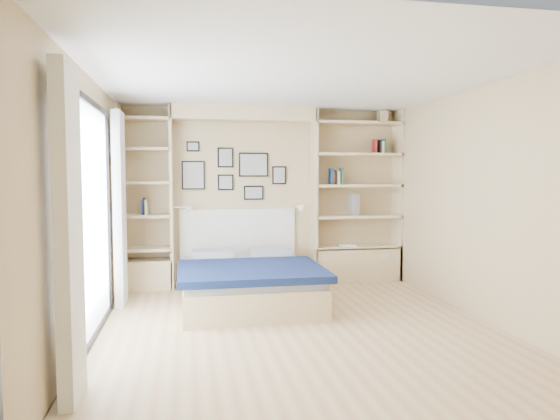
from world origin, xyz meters
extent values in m
plane|color=tan|center=(0.00, 0.00, 0.00)|extent=(4.50, 4.50, 0.00)
plane|color=tan|center=(0.00, 2.25, 1.25)|extent=(4.00, 0.00, 4.00)
plane|color=tan|center=(0.00, -2.25, 1.25)|extent=(4.00, 0.00, 4.00)
plane|color=tan|center=(-2.00, 0.00, 1.25)|extent=(0.00, 4.50, 4.50)
plane|color=tan|center=(2.00, 0.00, 1.25)|extent=(0.00, 4.50, 4.50)
plane|color=white|center=(0.00, 0.00, 2.50)|extent=(4.50, 4.50, 0.00)
cube|color=beige|center=(-1.30, 2.08, 1.25)|extent=(0.04, 0.35, 2.50)
cube|color=beige|center=(0.70, 2.08, 1.25)|extent=(0.04, 0.35, 2.50)
cube|color=beige|center=(-0.30, 2.08, 2.40)|extent=(2.00, 0.35, 0.20)
cube|color=beige|center=(1.98, 2.08, 1.25)|extent=(0.04, 0.35, 2.50)
cube|color=beige|center=(-1.98, 2.08, 1.25)|extent=(0.04, 0.35, 2.50)
cube|color=beige|center=(1.35, 2.08, 0.25)|extent=(1.30, 0.35, 0.50)
cube|color=beige|center=(-1.65, 2.08, 0.20)|extent=(0.70, 0.35, 0.40)
cube|color=black|center=(-1.97, 0.00, 2.23)|extent=(0.04, 2.08, 0.06)
cube|color=black|center=(-1.97, 0.00, 0.03)|extent=(0.04, 2.08, 0.06)
cube|color=black|center=(-1.97, -1.02, 1.10)|extent=(0.04, 0.06, 2.20)
cube|color=black|center=(-1.97, 1.02, 1.10)|extent=(0.04, 0.06, 2.20)
cube|color=silver|center=(-1.98, 0.00, 1.12)|extent=(0.01, 2.00, 2.20)
cube|color=white|center=(-1.88, -1.30, 1.15)|extent=(0.10, 0.45, 2.30)
cube|color=white|center=(-1.88, 1.30, 1.15)|extent=(0.10, 0.45, 2.30)
cube|color=beige|center=(1.35, 2.08, 0.50)|extent=(1.30, 0.35, 0.04)
cube|color=beige|center=(1.35, 2.08, 0.95)|extent=(1.30, 0.35, 0.04)
cube|color=beige|center=(1.35, 2.08, 1.40)|extent=(1.30, 0.35, 0.04)
cube|color=beige|center=(1.35, 2.08, 1.85)|extent=(1.30, 0.35, 0.04)
cube|color=beige|center=(1.35, 2.08, 2.30)|extent=(1.30, 0.35, 0.04)
cube|color=beige|center=(-1.65, 2.08, 0.55)|extent=(0.70, 0.35, 0.04)
cube|color=beige|center=(-1.65, 2.08, 1.00)|extent=(0.70, 0.35, 0.04)
cube|color=beige|center=(-1.65, 2.08, 1.45)|extent=(0.70, 0.35, 0.04)
cube|color=beige|center=(-1.65, 2.08, 1.90)|extent=(0.70, 0.35, 0.04)
cube|color=beige|center=(-1.65, 2.08, 2.30)|extent=(0.70, 0.35, 0.04)
cube|color=beige|center=(-0.38, 1.08, 0.17)|extent=(1.55, 1.93, 0.34)
cube|color=#9A9FA8|center=(-0.38, 1.08, 0.39)|extent=(1.51, 1.89, 0.10)
cube|color=#101E47|center=(-0.38, 0.75, 0.46)|extent=(1.65, 1.35, 0.08)
cube|color=#9A9FA8|center=(-0.76, 1.75, 0.50)|extent=(0.53, 0.39, 0.12)
cube|color=#9A9FA8|center=(0.01, 1.75, 0.50)|extent=(0.53, 0.39, 0.12)
cube|color=white|center=(-0.38, 2.22, 0.72)|extent=(1.65, 0.04, 0.70)
cube|color=black|center=(-1.00, 2.23, 1.55)|extent=(0.32, 0.02, 0.40)
cube|color=gray|center=(-1.00, 2.21, 1.55)|extent=(0.28, 0.01, 0.36)
cube|color=black|center=(-0.55, 2.23, 1.80)|extent=(0.22, 0.02, 0.28)
cube|color=gray|center=(-0.55, 2.21, 1.80)|extent=(0.18, 0.01, 0.24)
cube|color=black|center=(-0.55, 2.23, 1.45)|extent=(0.22, 0.02, 0.22)
cube|color=gray|center=(-0.55, 2.21, 1.45)|extent=(0.18, 0.01, 0.18)
cube|color=black|center=(-0.15, 2.23, 1.70)|extent=(0.42, 0.02, 0.34)
cube|color=gray|center=(-0.15, 2.21, 1.70)|extent=(0.38, 0.01, 0.30)
cube|color=black|center=(-0.15, 2.23, 1.30)|extent=(0.28, 0.02, 0.20)
cube|color=gray|center=(-0.15, 2.21, 1.30)|extent=(0.24, 0.01, 0.16)
cube|color=black|center=(0.22, 2.23, 1.55)|extent=(0.20, 0.02, 0.26)
cube|color=gray|center=(0.22, 2.21, 1.55)|extent=(0.16, 0.01, 0.22)
cube|color=black|center=(-1.00, 2.23, 1.95)|extent=(0.18, 0.02, 0.14)
cube|color=gray|center=(-1.00, 2.21, 1.95)|extent=(0.14, 0.01, 0.10)
cylinder|color=silver|center=(-1.16, 2.00, 1.12)|extent=(0.20, 0.02, 0.02)
cone|color=white|center=(-1.06, 2.00, 1.10)|extent=(0.13, 0.12, 0.15)
cylinder|color=silver|center=(0.56, 2.00, 1.12)|extent=(0.20, 0.02, 0.02)
cone|color=white|center=(0.46, 2.00, 1.10)|extent=(0.13, 0.12, 0.15)
cube|color=#B44C22|center=(0.97, 2.07, 1.51)|extent=(0.02, 0.15, 0.18)
cube|color=navy|center=(0.95, 2.07, 1.54)|extent=(0.03, 0.15, 0.23)
cube|color=black|center=(1.00, 2.07, 1.52)|extent=(0.03, 0.15, 0.21)
cube|color=#C6C18D|center=(1.05, 2.07, 1.51)|extent=(0.04, 0.15, 0.18)
cube|color=#265148|center=(1.10, 2.07, 1.54)|extent=(0.03, 0.15, 0.24)
cube|color=#A51E1E|center=(1.61, 2.07, 1.97)|extent=(0.02, 0.15, 0.20)
cube|color=black|center=(1.68, 2.07, 1.97)|extent=(0.03, 0.15, 0.19)
cube|color=beige|center=(1.71, 2.07, 1.96)|extent=(0.04, 0.15, 0.17)
cube|color=#25583C|center=(1.74, 2.07, 1.97)|extent=(0.03, 0.15, 0.21)
cube|color=navy|center=(-1.68, 2.07, 1.12)|extent=(0.02, 0.15, 0.20)
cube|color=black|center=(-1.66, 2.07, 1.13)|extent=(0.03, 0.15, 0.23)
cube|color=#C3C08F|center=(-1.63, 2.07, 1.12)|extent=(0.03, 0.15, 0.20)
cube|color=beige|center=(1.72, 2.07, 2.40)|extent=(0.13, 0.13, 0.15)
cone|color=beige|center=(1.72, 2.07, 2.51)|extent=(0.20, 0.20, 0.08)
cube|color=slate|center=(1.31, 2.07, 1.12)|extent=(0.12, 0.12, 0.30)
cube|color=white|center=(1.20, 2.02, 0.54)|extent=(0.22, 0.16, 0.03)
camera|label=1|loc=(-1.09, -4.86, 1.55)|focal=32.00mm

